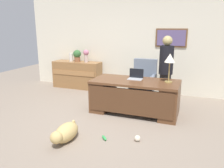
{
  "coord_description": "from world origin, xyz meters",
  "views": [
    {
      "loc": [
        1.64,
        -3.84,
        1.89
      ],
      "look_at": [
        0.07,
        0.3,
        0.75
      ],
      "focal_mm": 36.39,
      "sensor_mm": 36.0,
      "label": 1
    }
  ],
  "objects_px": {
    "armchair": "(143,82)",
    "dog_toy_plush": "(104,138)",
    "credenza": "(77,75)",
    "potted_plant": "(77,55)",
    "desk": "(135,95)",
    "vase_with_flowers": "(86,55)",
    "dog_toy_ball": "(137,138)",
    "person_standing": "(166,71)",
    "laptop": "(136,77)",
    "dog_lying": "(65,133)",
    "desk_lamp": "(170,60)",
    "vase_empty": "(71,57)"
  },
  "relations": [
    {
      "from": "dog_lying",
      "to": "vase_with_flowers",
      "type": "xyz_separation_m",
      "value": [
        -1.19,
        3.13,
        0.89
      ]
    },
    {
      "from": "credenza",
      "to": "desk_lamp",
      "type": "xyz_separation_m",
      "value": [
        2.94,
        -1.34,
        0.8
      ]
    },
    {
      "from": "credenza",
      "to": "dog_toy_ball",
      "type": "bearing_deg",
      "value": -45.56
    },
    {
      "from": "vase_with_flowers",
      "to": "potted_plant",
      "type": "bearing_deg",
      "value": 180.0
    },
    {
      "from": "desk",
      "to": "dog_lying",
      "type": "relative_size",
      "value": 2.55
    },
    {
      "from": "credenza",
      "to": "dog_toy_ball",
      "type": "xyz_separation_m",
      "value": [
        2.64,
        -2.69,
        -0.36
      ]
    },
    {
      "from": "desk",
      "to": "desk_lamp",
      "type": "xyz_separation_m",
      "value": [
        0.7,
        0.11,
        0.81
      ]
    },
    {
      "from": "desk",
      "to": "vase_empty",
      "type": "xyz_separation_m",
      "value": [
        -2.43,
        1.45,
        0.55
      ]
    },
    {
      "from": "person_standing",
      "to": "dog_toy_plush",
      "type": "xyz_separation_m",
      "value": [
        -0.71,
        -2.02,
        -0.84
      ]
    },
    {
      "from": "desk",
      "to": "laptop",
      "type": "xyz_separation_m",
      "value": [
        -0.03,
        0.18,
        0.39
      ]
    },
    {
      "from": "potted_plant",
      "to": "dog_toy_ball",
      "type": "height_order",
      "value": "potted_plant"
    },
    {
      "from": "credenza",
      "to": "desk_lamp",
      "type": "relative_size",
      "value": 2.48
    },
    {
      "from": "potted_plant",
      "to": "dog_toy_plush",
      "type": "height_order",
      "value": "potted_plant"
    },
    {
      "from": "desk",
      "to": "laptop",
      "type": "distance_m",
      "value": 0.43
    },
    {
      "from": "credenza",
      "to": "potted_plant",
      "type": "xyz_separation_m",
      "value": [
        0.02,
        0.0,
        0.61
      ]
    },
    {
      "from": "desk_lamp",
      "to": "dog_toy_ball",
      "type": "distance_m",
      "value": 1.81
    },
    {
      "from": "credenza",
      "to": "potted_plant",
      "type": "bearing_deg",
      "value": 3.44
    },
    {
      "from": "dog_toy_plush",
      "to": "armchair",
      "type": "bearing_deg",
      "value": 87.24
    },
    {
      "from": "desk_lamp",
      "to": "vase_empty",
      "type": "xyz_separation_m",
      "value": [
        -3.13,
        1.34,
        -0.26
      ]
    },
    {
      "from": "armchair",
      "to": "desk_lamp",
      "type": "relative_size",
      "value": 1.74
    },
    {
      "from": "vase_empty",
      "to": "armchair",
      "type": "bearing_deg",
      "value": -10.68
    },
    {
      "from": "vase_with_flowers",
      "to": "potted_plant",
      "type": "height_order",
      "value": "vase_with_flowers"
    },
    {
      "from": "laptop",
      "to": "dog_toy_ball",
      "type": "height_order",
      "value": "laptop"
    },
    {
      "from": "potted_plant",
      "to": "desk_lamp",
      "type": "bearing_deg",
      "value": -24.61
    },
    {
      "from": "credenza",
      "to": "vase_empty",
      "type": "xyz_separation_m",
      "value": [
        -0.19,
        0.0,
        0.54
      ]
    },
    {
      "from": "armchair",
      "to": "vase_with_flowers",
      "type": "height_order",
      "value": "vase_with_flowers"
    },
    {
      "from": "desk_lamp",
      "to": "dog_toy_plush",
      "type": "xyz_separation_m",
      "value": [
        -0.85,
        -1.5,
        -1.19
      ]
    },
    {
      "from": "credenza",
      "to": "dog_toy_ball",
      "type": "height_order",
      "value": "credenza"
    },
    {
      "from": "desk",
      "to": "vase_with_flowers",
      "type": "height_order",
      "value": "vase_with_flowers"
    },
    {
      "from": "armchair",
      "to": "desk_lamp",
      "type": "height_order",
      "value": "desk_lamp"
    },
    {
      "from": "laptop",
      "to": "desk_lamp",
      "type": "distance_m",
      "value": 0.85
    },
    {
      "from": "dog_toy_ball",
      "to": "vase_empty",
      "type": "bearing_deg",
      "value": 136.41
    },
    {
      "from": "armchair",
      "to": "dog_toy_plush",
      "type": "distance_m",
      "value": 2.43
    },
    {
      "from": "vase_empty",
      "to": "laptop",
      "type": "bearing_deg",
      "value": -27.82
    },
    {
      "from": "laptop",
      "to": "desk_lamp",
      "type": "relative_size",
      "value": 0.53
    },
    {
      "from": "vase_empty",
      "to": "person_standing",
      "type": "bearing_deg",
      "value": -15.14
    },
    {
      "from": "person_standing",
      "to": "dog_lying",
      "type": "xyz_separation_m",
      "value": [
        -1.29,
        -2.32,
        -0.71
      ]
    },
    {
      "from": "desk",
      "to": "person_standing",
      "type": "bearing_deg",
      "value": 48.73
    },
    {
      "from": "person_standing",
      "to": "dog_toy_ball",
      "type": "bearing_deg",
      "value": -94.88
    },
    {
      "from": "dog_toy_ball",
      "to": "dog_lying",
      "type": "bearing_deg",
      "value": -158.87
    },
    {
      "from": "desk",
      "to": "vase_with_flowers",
      "type": "bearing_deg",
      "value": 142.95
    },
    {
      "from": "credenza",
      "to": "laptop",
      "type": "distance_m",
      "value": 2.58
    },
    {
      "from": "person_standing",
      "to": "vase_with_flowers",
      "type": "xyz_separation_m",
      "value": [
        -2.48,
        0.81,
        0.18
      ]
    },
    {
      "from": "vase_with_flowers",
      "to": "dog_toy_ball",
      "type": "bearing_deg",
      "value": -49.35
    },
    {
      "from": "vase_with_flowers",
      "to": "laptop",
      "type": "bearing_deg",
      "value": -33.94
    },
    {
      "from": "laptop",
      "to": "desk_lamp",
      "type": "height_order",
      "value": "desk_lamp"
    },
    {
      "from": "armchair",
      "to": "potted_plant",
      "type": "distance_m",
      "value": 2.3
    },
    {
      "from": "dog_lying",
      "to": "potted_plant",
      "type": "distance_m",
      "value": 3.58
    },
    {
      "from": "dog_lying",
      "to": "potted_plant",
      "type": "bearing_deg",
      "value": 115.47
    },
    {
      "from": "credenza",
      "to": "armchair",
      "type": "bearing_deg",
      "value": -11.54
    }
  ]
}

